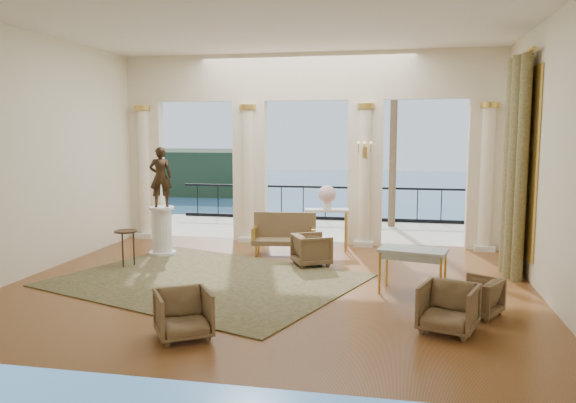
% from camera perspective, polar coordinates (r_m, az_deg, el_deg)
% --- Properties ---
extents(floor, '(9.00, 9.00, 0.00)m').
position_cam_1_polar(floor, '(10.03, -1.76, -8.31)').
color(floor, '#45260A').
rests_on(floor, ground).
extents(room_walls, '(9.00, 9.00, 9.00)m').
position_cam_1_polar(room_walls, '(8.59, -3.52, 8.53)').
color(room_walls, white).
rests_on(room_walls, ground).
extents(arcade, '(9.00, 0.56, 4.50)m').
position_cam_1_polar(arcade, '(13.42, 1.89, 6.74)').
color(arcade, beige).
rests_on(arcade, ground).
extents(terrace, '(10.00, 3.60, 0.10)m').
position_cam_1_polar(terrace, '(15.61, 3.04, -2.94)').
color(terrace, '#BBB29A').
rests_on(terrace, ground).
extents(balustrade, '(9.00, 0.06, 1.03)m').
position_cam_1_polar(balustrade, '(17.11, 3.81, -0.51)').
color(balustrade, black).
rests_on(balustrade, terrace).
extents(palm_tree, '(2.00, 2.00, 4.50)m').
position_cam_1_polar(palm_tree, '(16.09, 10.78, 12.05)').
color(palm_tree, '#4C3823').
rests_on(palm_tree, terrace).
extents(headland, '(22.00, 18.00, 6.00)m').
position_cam_1_polar(headland, '(85.88, -10.82, 3.15)').
color(headland, black).
rests_on(headland, sea).
extents(sea, '(160.00, 160.00, 0.00)m').
position_cam_1_polar(sea, '(69.99, 9.36, -0.15)').
color(sea, '#2B5B80').
rests_on(sea, ground).
extents(curtain, '(0.33, 1.40, 4.09)m').
position_cam_1_polar(curtain, '(11.14, 22.13, 3.26)').
color(curtain, brown).
rests_on(curtain, ground).
extents(window_frame, '(0.04, 1.60, 3.40)m').
position_cam_1_polar(window_frame, '(11.17, 23.09, 3.64)').
color(window_frame, gold).
rests_on(window_frame, room_walls).
extents(wall_sconce, '(0.30, 0.11, 0.33)m').
position_cam_1_polar(wall_sconce, '(12.96, 7.80, 5.09)').
color(wall_sconce, gold).
rests_on(wall_sconce, arcade).
extents(rug, '(6.01, 5.34, 0.02)m').
position_cam_1_polar(rug, '(10.29, -8.24, -7.92)').
color(rug, '#33371B').
rests_on(rug, ground).
extents(armchair_a, '(0.91, 0.90, 0.69)m').
position_cam_1_polar(armchair_a, '(7.51, -10.59, -10.97)').
color(armchair_a, '#40351F').
rests_on(armchair_a, ground).
extents(armchair_b, '(0.88, 0.85, 0.72)m').
position_cam_1_polar(armchair_b, '(7.89, 15.99, -10.13)').
color(armchair_b, '#40351F').
rests_on(armchair_b, ground).
extents(armchair_c, '(0.79, 0.80, 0.62)m').
position_cam_1_polar(armchair_c, '(8.71, 18.66, -8.96)').
color(armchair_c, '#40351F').
rests_on(armchair_c, ground).
extents(armchair_d, '(0.88, 0.90, 0.70)m').
position_cam_1_polar(armchair_d, '(11.27, 2.42, -4.76)').
color(armchair_d, '#40351F').
rests_on(armchair_d, ground).
extents(settee, '(1.43, 0.75, 0.91)m').
position_cam_1_polar(settee, '(12.24, -0.37, -3.34)').
color(settee, '#40351F').
rests_on(settee, ground).
extents(game_table, '(1.19, 0.81, 0.74)m').
position_cam_1_polar(game_table, '(9.53, 12.58, -5.16)').
color(game_table, '#97B6C2').
rests_on(game_table, ground).
extents(pedestal, '(0.58, 0.58, 1.06)m').
position_cam_1_polar(pedestal, '(12.48, -12.67, -3.02)').
color(pedestal, silver).
rests_on(pedestal, ground).
extents(statue, '(0.55, 0.45, 1.29)m').
position_cam_1_polar(statue, '(12.33, -12.82, 2.45)').
color(statue, black).
rests_on(statue, pedestal).
extents(console_table, '(1.04, 0.56, 0.93)m').
position_cam_1_polar(console_table, '(12.71, 3.97, -1.48)').
color(console_table, silver).
rests_on(console_table, ground).
extents(urn, '(0.40, 0.40, 0.53)m').
position_cam_1_polar(urn, '(12.65, 3.98, 0.60)').
color(urn, white).
rests_on(urn, console_table).
extents(side_table, '(0.45, 0.45, 0.73)m').
position_cam_1_polar(side_table, '(11.55, -16.14, -3.36)').
color(side_table, black).
rests_on(side_table, ground).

